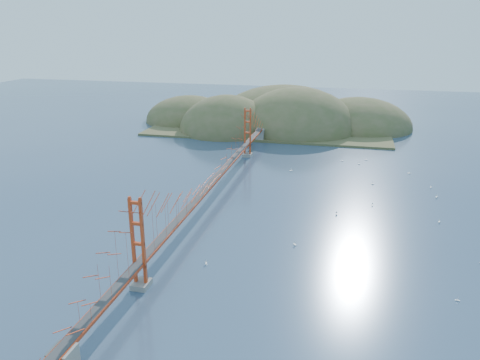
# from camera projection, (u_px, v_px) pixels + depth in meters

# --- Properties ---
(ground) EXTENTS (320.00, 320.00, 0.00)m
(ground) POSITION_uv_depth(u_px,v_px,m) (212.00, 200.00, 84.59)
(ground) COLOR #324764
(ground) RESTS_ON ground
(bridge) EXTENTS (2.20, 94.40, 12.00)m
(bridge) POSITION_uv_depth(u_px,v_px,m) (211.00, 163.00, 82.51)
(bridge) COLOR gray
(bridge) RESTS_ON ground
(far_headlands) EXTENTS (84.00, 58.00, 25.00)m
(far_headlands) POSITION_uv_depth(u_px,v_px,m) (281.00, 124.00, 147.26)
(far_headlands) COLOR brown
(far_headlands) RESTS_ON ground
(sailboat_4) EXTENTS (0.58, 0.58, 0.66)m
(sailboat_4) POSITION_uv_depth(u_px,v_px,m) (439.00, 221.00, 75.22)
(sailboat_4) COLOR white
(sailboat_4) RESTS_ON ground
(sailboat_16) EXTENTS (0.62, 0.58, 0.70)m
(sailboat_16) POSITION_uv_depth(u_px,v_px,m) (373.00, 183.00, 92.90)
(sailboat_16) COLOR white
(sailboat_16) RESTS_ON ground
(sailboat_8) EXTENTS (0.65, 0.55, 0.74)m
(sailboat_8) POSITION_uv_depth(u_px,v_px,m) (366.00, 160.00, 109.05)
(sailboat_8) COLOR white
(sailboat_8) RESTS_ON ground
(sailboat_17) EXTENTS (0.65, 0.63, 0.73)m
(sailboat_17) POSITION_uv_depth(u_px,v_px,m) (409.00, 173.00, 99.46)
(sailboat_17) COLOR white
(sailboat_17) RESTS_ON ground
(sailboat_2) EXTENTS (0.53, 0.47, 0.60)m
(sailboat_2) POSITION_uv_depth(u_px,v_px,m) (458.00, 300.00, 54.01)
(sailboat_2) COLOR white
(sailboat_2) RESTS_ON ground
(sailboat_12) EXTENTS (0.64, 0.60, 0.72)m
(sailboat_12) POSITION_uv_depth(u_px,v_px,m) (342.00, 161.00, 108.19)
(sailboat_12) COLOR white
(sailboat_12) RESTS_ON ground
(sailboat_15) EXTENTS (0.45, 0.53, 0.61)m
(sailboat_15) POSITION_uv_depth(u_px,v_px,m) (431.00, 187.00, 91.01)
(sailboat_15) COLOR white
(sailboat_15) RESTS_ON ground
(sailboat_7) EXTENTS (0.64, 0.64, 0.69)m
(sailboat_7) POSITION_uv_depth(u_px,v_px,m) (359.00, 164.00, 106.00)
(sailboat_7) COLOR white
(sailboat_7) RESTS_ON ground
(sailboat_14) EXTENTS (0.42, 0.52, 0.61)m
(sailboat_14) POSITION_uv_depth(u_px,v_px,m) (372.00, 205.00, 82.04)
(sailboat_14) COLOR white
(sailboat_14) RESTS_ON ground
(sailboat_0) EXTENTS (0.52, 0.61, 0.71)m
(sailboat_0) POSITION_uv_depth(u_px,v_px,m) (336.00, 214.00, 78.23)
(sailboat_0) COLOR white
(sailboat_0) RESTS_ON ground
(sailboat_9) EXTENTS (0.67, 0.67, 0.74)m
(sailboat_9) POSITION_uv_depth(u_px,v_px,m) (436.00, 197.00, 85.81)
(sailboat_9) COLOR white
(sailboat_9) RESTS_ON ground
(sailboat_6) EXTENTS (0.71, 0.71, 0.74)m
(sailboat_6) POSITION_uv_depth(u_px,v_px,m) (295.00, 244.00, 67.54)
(sailboat_6) COLOR white
(sailboat_6) RESTS_ON ground
(sailboat_10) EXTENTS (0.55, 0.61, 0.69)m
(sailboat_10) POSITION_uv_depth(u_px,v_px,m) (206.00, 263.00, 62.25)
(sailboat_10) COLOR white
(sailboat_10) RESTS_ON ground
(sailboat_3) EXTENTS (0.69, 0.69, 0.74)m
(sailboat_3) POSITION_uv_depth(u_px,v_px,m) (291.00, 170.00, 101.18)
(sailboat_3) COLOR white
(sailboat_3) RESTS_ON ground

